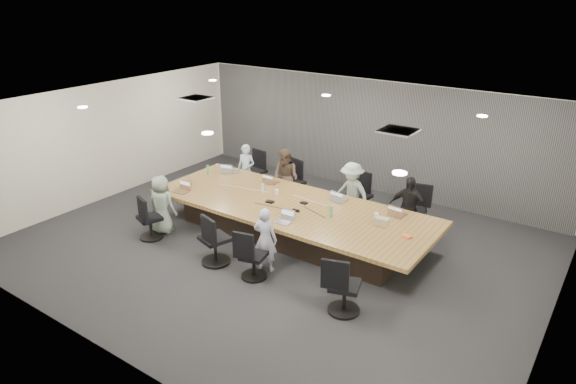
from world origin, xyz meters
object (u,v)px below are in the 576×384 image
Objects in this scene: chair_0 at (255,175)px; chair_3 at (413,213)px; person_2 at (351,193)px; conference_table at (291,220)px; person_6 at (265,239)px; laptop_4 at (180,192)px; laptop_6 at (283,222)px; laptop_1 at (272,182)px; laptop_2 at (339,199)px; chair_2 at (358,200)px; canvas_bag at (382,221)px; chair_1 at (294,185)px; snack_packet at (407,236)px; person_3 at (408,208)px; stapler at (296,210)px; person_4 at (162,204)px; chair_4 at (150,221)px; bottle_green_left at (208,170)px; person_0 at (246,170)px; bottle_clear at (263,188)px; chair_5 at (215,242)px; laptop_3 at (397,214)px; person_1 at (286,178)px; chair_6 at (254,259)px; laptop_0 at (232,172)px; mug_brown at (189,182)px; chair_7 at (345,290)px.

chair_0 is 4.26m from chair_3.
chair_3 is 1.38m from person_2.
conference_table is 1.42m from person_6.
laptop_4 and laptop_6 have the same top height.
laptop_1 is 0.22× the size of person_2.
person_6 reaches higher than laptop_2.
laptop_1 is (-1.75, -0.90, 0.32)m from chair_2.
chair_2 is 3.23× the size of canvas_bag.
snack_packet is (3.60, -1.74, 0.38)m from chair_1.
person_3 reaches higher than laptop_4.
chair_2 is at bearing 156.81° from person_3.
person_6 is 8.66× the size of stapler.
person_6 is at bearing -86.88° from person_2.
person_2 is 1.72m from canvas_bag.
chair_2 reaches higher than laptop_4.
chair_0 is 2.96m from chair_2.
chair_1 is 2.84m from laptop_4.
chair_3 is 5.31m from person_4.
bottle_green_left is (-0.29, 2.08, 0.47)m from chair_4.
chair_4 is 4.72m from canvas_bag.
person_0 is (-1.20, -0.35, 0.26)m from chair_1.
person_6 reaches higher than laptop_1.
conference_table is at bearing -13.41° from bottle_clear.
chair_3 is at bearing 41.59° from stapler.
chair_5 is 2.61× the size of laptop_3.
person_4 is 7.10× the size of snack_packet.
conference_table is 4.36× the size of person_1.
canvas_bag reaches higher than laptop_6.
stapler is at bearing -94.03° from person_2.
bottle_clear is (-1.56, -0.59, 0.09)m from laptop_2.
person_0 is (-2.28, 1.35, 0.24)m from conference_table.
chair_0 is at bearing 115.05° from chair_6.
laptop_2 is (3.04, 2.50, 0.37)m from chair_4.
chair_3 is 4.24m from chair_5.
canvas_bag is at bearing 93.11° from laptop_3.
person_4 is at bearing -80.57° from bottle_green_left.
bottle_green_left is (-0.29, 1.73, 0.22)m from person_4.
chair_5 is 2.98× the size of laptop_6.
canvas_bag reaches higher than chair_6.
chair_5 is 2.59× the size of laptop_2.
chair_1 is 3.38m from person_6.
laptop_2 is at bearing -17.80° from person_1.
laptop_0 is 0.23× the size of person_1.
mug_brown is at bearing -108.82° from person_0.
bottle_clear reaches higher than chair_0.
snack_packet is at bearing 61.11° from chair_7.
laptop_4 is 0.26× the size of person_6.
chair_7 reaches higher than snack_packet.
chair_3 reaches higher than chair_7.
laptop_2 is 1.47× the size of bottle_green_left.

